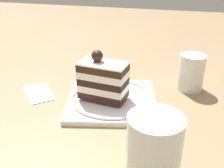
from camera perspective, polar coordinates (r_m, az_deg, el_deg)
The scene contains 7 objects.
ground_plane at distance 0.61m, azimuth 0.52°, elevation -4.48°, with size 2.40×2.40×0.00m, color #897050.
dessert_plate at distance 0.62m, azimuth 0.00°, elevation -3.26°, with size 0.24×0.24×0.02m.
cake_slice at distance 0.59m, azimuth -1.83°, elevation 1.10°, with size 0.07×0.11×0.11m.
fork at distance 0.67m, azimuth 1.06°, elevation 0.58°, with size 0.11×0.03×0.00m.
drink_glass_near at distance 0.69m, azimuth 16.50°, elevation 1.96°, with size 0.06×0.06×0.09m.
drink_glass_far at distance 0.40m, azimuth 8.82°, elevation -14.54°, with size 0.08×0.08×0.11m.
folded_napkin at distance 0.68m, azimuth -15.32°, elevation -1.74°, with size 0.10×0.06×0.00m, color silver.
Camera 1 is at (-0.51, -0.13, 0.31)m, focal length 42.85 mm.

